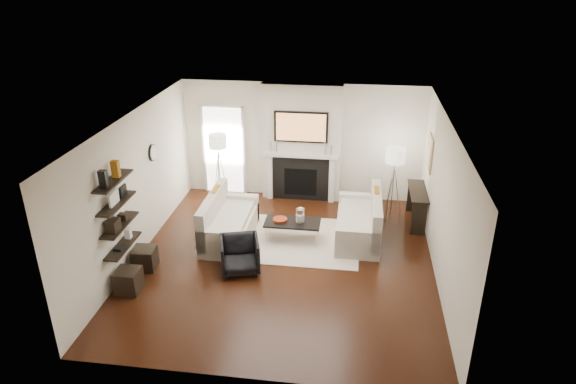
# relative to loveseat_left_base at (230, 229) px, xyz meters

# --- Properties ---
(room_envelope) EXTENTS (6.00, 6.00, 6.00)m
(room_envelope) POSITION_rel_loveseat_left_base_xyz_m (1.19, -0.72, 1.14)
(room_envelope) COLOR black
(room_envelope) RESTS_ON ground
(chimney_breast) EXTENTS (1.80, 0.25, 2.70)m
(chimney_breast) POSITION_rel_loveseat_left_base_xyz_m (1.19, 2.15, 1.14)
(chimney_breast) COLOR silver
(chimney_breast) RESTS_ON floor
(fireplace_surround) EXTENTS (1.30, 0.02, 1.04)m
(fireplace_surround) POSITION_rel_loveseat_left_base_xyz_m (1.19, 2.02, 0.31)
(fireplace_surround) COLOR black
(fireplace_surround) RESTS_ON floor
(firebox) EXTENTS (0.75, 0.02, 0.65)m
(firebox) POSITION_rel_loveseat_left_base_xyz_m (1.19, 2.01, 0.24)
(firebox) COLOR black
(firebox) RESTS_ON floor
(mantel_pilaster_l) EXTENTS (0.12, 0.08, 1.10)m
(mantel_pilaster_l) POSITION_rel_loveseat_left_base_xyz_m (0.47, 1.99, 0.34)
(mantel_pilaster_l) COLOR white
(mantel_pilaster_l) RESTS_ON floor
(mantel_pilaster_r) EXTENTS (0.12, 0.08, 1.10)m
(mantel_pilaster_r) POSITION_rel_loveseat_left_base_xyz_m (1.91, 1.99, 0.34)
(mantel_pilaster_r) COLOR white
(mantel_pilaster_r) RESTS_ON floor
(mantel_shelf) EXTENTS (1.70, 0.18, 0.07)m
(mantel_shelf) POSITION_rel_loveseat_left_base_xyz_m (1.19, 1.97, 0.91)
(mantel_shelf) COLOR white
(mantel_shelf) RESTS_ON chimney_breast
(tv_body) EXTENTS (1.20, 0.06, 0.70)m
(tv_body) POSITION_rel_loveseat_left_base_xyz_m (1.19, 1.99, 1.57)
(tv_body) COLOR black
(tv_body) RESTS_ON chimney_breast
(tv_screen) EXTENTS (1.10, 0.00, 0.62)m
(tv_screen) POSITION_rel_loveseat_left_base_xyz_m (1.19, 1.96, 1.57)
(tv_screen) COLOR #BF723F
(tv_screen) RESTS_ON tv_body
(candlestick_l_tall) EXTENTS (0.04, 0.04, 0.30)m
(candlestick_l_tall) POSITION_rel_loveseat_left_base_xyz_m (0.64, 1.98, 1.09)
(candlestick_l_tall) COLOR silver
(candlestick_l_tall) RESTS_ON mantel_shelf
(candlestick_l_short) EXTENTS (0.04, 0.04, 0.24)m
(candlestick_l_short) POSITION_rel_loveseat_left_base_xyz_m (0.51, 1.98, 1.06)
(candlestick_l_short) COLOR silver
(candlestick_l_short) RESTS_ON mantel_shelf
(candlestick_r_tall) EXTENTS (0.04, 0.04, 0.30)m
(candlestick_r_tall) POSITION_rel_loveseat_left_base_xyz_m (1.74, 1.98, 1.09)
(candlestick_r_tall) COLOR silver
(candlestick_r_tall) RESTS_ON mantel_shelf
(candlestick_r_short) EXTENTS (0.04, 0.04, 0.24)m
(candlestick_r_short) POSITION_rel_loveseat_left_base_xyz_m (1.87, 1.98, 1.06)
(candlestick_r_short) COLOR silver
(candlestick_r_short) RESTS_ON mantel_shelf
(hallway_panel) EXTENTS (0.90, 0.02, 2.10)m
(hallway_panel) POSITION_rel_loveseat_left_base_xyz_m (-0.66, 2.26, 0.84)
(hallway_panel) COLOR white
(hallway_panel) RESTS_ON floor
(door_trim_l) EXTENTS (0.06, 0.06, 2.16)m
(door_trim_l) POSITION_rel_loveseat_left_base_xyz_m (-1.14, 2.24, 0.84)
(door_trim_l) COLOR white
(door_trim_l) RESTS_ON floor
(door_trim_r) EXTENTS (0.06, 0.06, 2.16)m
(door_trim_r) POSITION_rel_loveseat_left_base_xyz_m (-0.18, 2.24, 0.84)
(door_trim_r) COLOR white
(door_trim_r) RESTS_ON floor
(door_trim_top) EXTENTS (1.02, 0.06, 0.06)m
(door_trim_top) POSITION_rel_loveseat_left_base_xyz_m (-0.66, 2.24, 1.92)
(door_trim_top) COLOR white
(door_trim_top) RESTS_ON wall_back
(rug) EXTENTS (2.60, 2.00, 0.01)m
(rug) POSITION_rel_loveseat_left_base_xyz_m (1.28, 0.10, -0.20)
(rug) COLOR beige
(rug) RESTS_ON floor
(loveseat_left_base) EXTENTS (0.85, 1.80, 0.42)m
(loveseat_left_base) POSITION_rel_loveseat_left_base_xyz_m (0.00, 0.00, 0.00)
(loveseat_left_base) COLOR beige
(loveseat_left_base) RESTS_ON floor
(loveseat_left_back) EXTENTS (0.18, 1.80, 0.80)m
(loveseat_left_back) POSITION_rel_loveseat_left_base_xyz_m (-0.33, 0.00, 0.32)
(loveseat_left_back) COLOR beige
(loveseat_left_back) RESTS_ON floor
(loveseat_left_arm_n) EXTENTS (0.85, 0.18, 0.60)m
(loveseat_left_arm_n) POSITION_rel_loveseat_left_base_xyz_m (0.00, -0.81, 0.09)
(loveseat_left_arm_n) COLOR beige
(loveseat_left_arm_n) RESTS_ON floor
(loveseat_left_arm_s) EXTENTS (0.85, 0.18, 0.60)m
(loveseat_left_arm_s) POSITION_rel_loveseat_left_base_xyz_m (0.00, 0.81, 0.09)
(loveseat_left_arm_s) COLOR beige
(loveseat_left_arm_s) RESTS_ON floor
(loveseat_left_cushion) EXTENTS (0.63, 1.44, 0.10)m
(loveseat_left_cushion) POSITION_rel_loveseat_left_base_xyz_m (0.05, -0.00, 0.26)
(loveseat_left_cushion) COLOR beige
(loveseat_left_cushion) RESTS_ON loveseat_left_base
(pillow_left_orange) EXTENTS (0.10, 0.42, 0.42)m
(pillow_left_orange) POSITION_rel_loveseat_left_base_xyz_m (-0.33, 0.30, 0.52)
(pillow_left_orange) COLOR #955D12
(pillow_left_orange) RESTS_ON loveseat_left_cushion
(pillow_left_charcoal) EXTENTS (0.10, 0.40, 0.40)m
(pillow_left_charcoal) POSITION_rel_loveseat_left_base_xyz_m (-0.33, -0.30, 0.51)
(pillow_left_charcoal) COLOR black
(pillow_left_charcoal) RESTS_ON loveseat_left_cushion
(loveseat_right_base) EXTENTS (0.85, 1.80, 0.42)m
(loveseat_right_base) POSITION_rel_loveseat_left_base_xyz_m (2.55, 0.38, 0.00)
(loveseat_right_base) COLOR beige
(loveseat_right_base) RESTS_ON floor
(loveseat_right_back) EXTENTS (0.18, 1.80, 0.80)m
(loveseat_right_back) POSITION_rel_loveseat_left_base_xyz_m (2.89, 0.38, 0.32)
(loveseat_right_back) COLOR beige
(loveseat_right_back) RESTS_ON floor
(loveseat_right_arm_n) EXTENTS (0.85, 0.18, 0.60)m
(loveseat_right_arm_n) POSITION_rel_loveseat_left_base_xyz_m (2.55, -0.43, 0.09)
(loveseat_right_arm_n) COLOR beige
(loveseat_right_arm_n) RESTS_ON floor
(loveseat_right_arm_s) EXTENTS (0.85, 0.18, 0.60)m
(loveseat_right_arm_s) POSITION_rel_loveseat_left_base_xyz_m (2.55, 1.19, 0.09)
(loveseat_right_arm_s) COLOR beige
(loveseat_right_arm_s) RESTS_ON floor
(loveseat_right_cushion) EXTENTS (0.63, 1.44, 0.10)m
(loveseat_right_cushion) POSITION_rel_loveseat_left_base_xyz_m (2.50, 0.38, 0.26)
(loveseat_right_cushion) COLOR beige
(loveseat_right_cushion) RESTS_ON loveseat_right_base
(pillow_right_orange) EXTENTS (0.10, 0.42, 0.42)m
(pillow_right_orange) POSITION_rel_loveseat_left_base_xyz_m (2.89, 0.68, 0.52)
(pillow_right_orange) COLOR #955D12
(pillow_right_orange) RESTS_ON loveseat_right_cushion
(pillow_right_charcoal) EXTENTS (0.10, 0.40, 0.40)m
(pillow_right_charcoal) POSITION_rel_loveseat_left_base_xyz_m (2.89, 0.08, 0.51)
(pillow_right_charcoal) COLOR black
(pillow_right_charcoal) RESTS_ON loveseat_right_cushion
(coffee_table) EXTENTS (1.10, 0.55, 0.04)m
(coffee_table) POSITION_rel_loveseat_left_base_xyz_m (1.26, 0.08, 0.19)
(coffee_table) COLOR black
(coffee_table) RESTS_ON floor
(coffee_leg_nw) EXTENTS (0.02, 0.02, 0.38)m
(coffee_leg_nw) POSITION_rel_loveseat_left_base_xyz_m (0.76, -0.14, -0.02)
(coffee_leg_nw) COLOR silver
(coffee_leg_nw) RESTS_ON floor
(coffee_leg_ne) EXTENTS (0.02, 0.02, 0.38)m
(coffee_leg_ne) POSITION_rel_loveseat_left_base_xyz_m (1.76, -0.14, -0.02)
(coffee_leg_ne) COLOR silver
(coffee_leg_ne) RESTS_ON floor
(coffee_leg_sw) EXTENTS (0.02, 0.02, 0.38)m
(coffee_leg_sw) POSITION_rel_loveseat_left_base_xyz_m (0.76, 0.30, -0.02)
(coffee_leg_sw) COLOR silver
(coffee_leg_sw) RESTS_ON floor
(coffee_leg_se) EXTENTS (0.02, 0.02, 0.38)m
(coffee_leg_se) POSITION_rel_loveseat_left_base_xyz_m (1.76, 0.30, -0.02)
(coffee_leg_se) COLOR silver
(coffee_leg_se) RESTS_ON floor
(hurricane_glass) EXTENTS (0.17, 0.17, 0.30)m
(hurricane_glass) POSITION_rel_loveseat_left_base_xyz_m (1.41, 0.08, 0.35)
(hurricane_glass) COLOR white
(hurricane_glass) RESTS_ON coffee_table
(hurricane_candle) EXTENTS (0.11, 0.11, 0.17)m
(hurricane_candle) POSITION_rel_loveseat_left_base_xyz_m (1.41, 0.08, 0.29)
(hurricane_candle) COLOR white
(hurricane_candle) RESTS_ON coffee_table
(copper_bowl) EXTENTS (0.29, 0.29, 0.05)m
(copper_bowl) POSITION_rel_loveseat_left_base_xyz_m (1.01, 0.08, 0.24)
(copper_bowl) COLOR #B03B1D
(copper_bowl) RESTS_ON coffee_table
(armchair) EXTENTS (0.82, 0.79, 0.69)m
(armchair) POSITION_rel_loveseat_left_base_xyz_m (0.46, -1.13, 0.14)
(armchair) COLOR black
(armchair) RESTS_ON floor
(lamp_left_post) EXTENTS (0.02, 0.02, 1.20)m
(lamp_left_post) POSITION_rel_loveseat_left_base_xyz_m (-0.66, 1.75, 0.39)
(lamp_left_post) COLOR silver
(lamp_left_post) RESTS_ON floor
(lamp_left_shade) EXTENTS (0.40, 0.40, 0.30)m
(lamp_left_shade) POSITION_rel_loveseat_left_base_xyz_m (-0.66, 1.75, 1.24)
(lamp_left_shade) COLOR white
(lamp_left_shade) RESTS_ON lamp_left_post
(lamp_left_leg_a) EXTENTS (0.25, 0.02, 1.23)m
(lamp_left_leg_a) POSITION_rel_loveseat_left_base_xyz_m (-0.55, 1.75, 0.39)
(lamp_left_leg_a) COLOR silver
(lamp_left_leg_a) RESTS_ON floor
(lamp_left_leg_b) EXTENTS (0.14, 0.22, 1.23)m
(lamp_left_leg_b) POSITION_rel_loveseat_left_base_xyz_m (-0.71, 1.85, 0.39)
(lamp_left_leg_b) COLOR silver
(lamp_left_leg_b) RESTS_ON floor
(lamp_left_leg_c) EXTENTS (0.14, 0.22, 1.23)m
(lamp_left_leg_c) POSITION_rel_loveseat_left_base_xyz_m (-0.71, 1.66, 0.39)
(lamp_left_leg_c) COLOR silver
(lamp_left_leg_c) RESTS_ON floor
(lamp_right_post) EXTENTS (0.02, 0.02, 1.20)m
(lamp_right_post) POSITION_rel_loveseat_left_base_xyz_m (3.24, 1.35, 0.39)
(lamp_right_post) COLOR silver
(lamp_right_post) RESTS_ON floor
(lamp_right_shade) EXTENTS (0.40, 0.40, 0.30)m
(lamp_right_shade) POSITION_rel_loveseat_left_base_xyz_m (3.24, 1.35, 1.24)
(lamp_right_shade) COLOR white
(lamp_right_shade) RESTS_ON lamp_right_post
(lamp_right_leg_a) EXTENTS (0.25, 0.02, 1.23)m
(lamp_right_leg_a) POSITION_rel_loveseat_left_base_xyz_m (3.35, 1.35, 0.39)
(lamp_right_leg_a) COLOR silver
(lamp_right_leg_a) RESTS_ON floor
(lamp_right_leg_b) EXTENTS (0.14, 0.22, 1.23)m
(lamp_right_leg_b) POSITION_rel_loveseat_left_base_xyz_m (3.19, 1.44, 0.39)
(lamp_right_leg_b) COLOR silver
(lamp_right_leg_b) RESTS_ON floor
(lamp_right_leg_c) EXTENTS (0.14, 0.22, 1.23)m
(lamp_right_leg_c) POSITION_rel_loveseat_left_base_xyz_m (3.19, 1.25, 0.39)
(lamp_right_leg_c) COLOR silver
(lamp_right_leg_c) RESTS_ON floor
(console_top) EXTENTS (0.35, 1.20, 0.04)m
(console_top) POSITION_rel_loveseat_left_base_xyz_m (3.76, 1.21, 0.52)
(console_top) COLOR black
(console_top) RESTS_ON floor
(console_leg_n) EXTENTS (0.30, 0.04, 0.71)m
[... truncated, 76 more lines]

